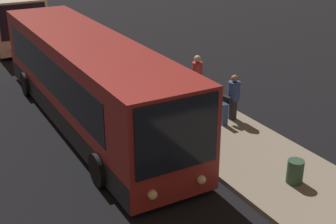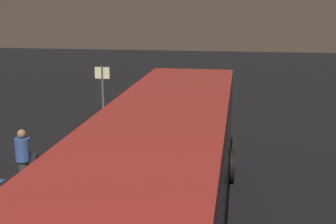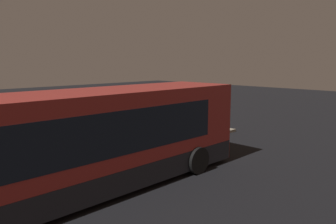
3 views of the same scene
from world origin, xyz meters
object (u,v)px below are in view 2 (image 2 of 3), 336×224
object	(u,v)px
bus_lead	(163,184)
passenger_waiting	(82,181)
trash_bin	(105,134)
suitcase	(46,172)
passenger_with_bags	(24,156)
sign_post	(103,86)

from	to	relation	value
bus_lead	passenger_waiting	world-z (taller)	bus_lead
trash_bin	bus_lead	bearing A→B (deg)	-154.59
suitcase	passenger_with_bags	bearing A→B (deg)	104.57
bus_lead	passenger_waiting	size ratio (longest dim) A/B	6.67
passenger_waiting	trash_bin	distance (m)	6.13
passenger_with_bags	suitcase	xyz separation A→B (m)	(0.14, -0.55, -0.47)
passenger_waiting	sign_post	world-z (taller)	sign_post
passenger_with_bags	sign_post	size ratio (longest dim) A/B	0.69
sign_post	trash_bin	world-z (taller)	sign_post
sign_post	trash_bin	bearing A→B (deg)	-162.48
bus_lead	trash_bin	size ratio (longest dim) A/B	18.69
bus_lead	trash_bin	distance (m)	7.56
trash_bin	passenger_waiting	bearing A→B (deg)	-168.55
suitcase	trash_bin	world-z (taller)	suitcase
suitcase	sign_post	world-z (taller)	sign_post
passenger_waiting	sign_post	xyz separation A→B (m)	(9.21, 2.23, 0.50)
passenger_with_bags	sign_post	world-z (taller)	sign_post
bus_lead	passenger_with_bags	world-z (taller)	bus_lead
bus_lead	trash_bin	bearing A→B (deg)	25.41
bus_lead	suitcase	xyz separation A→B (m)	(2.72, 3.74, -0.96)
bus_lead	sign_post	size ratio (longest dim) A/B	5.19
passenger_waiting	passenger_with_bags	bearing A→B (deg)	-52.91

